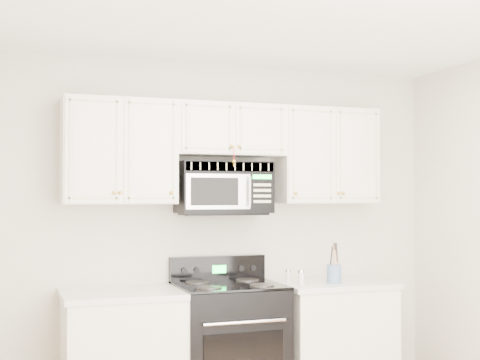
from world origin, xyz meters
name	(u,v)px	position (x,y,z in m)	size (l,w,h in m)	color
room	(321,248)	(0.00, 0.00, 1.30)	(3.51, 3.51, 2.61)	#A57048
base_cabinet_right	(332,346)	(0.80, 1.44, 0.43)	(0.86, 0.65, 0.92)	silver
range	(229,346)	(-0.04, 1.43, 0.48)	(0.75, 0.68, 1.12)	black
upper_cabinets	(228,149)	(0.00, 1.58, 1.93)	(2.44, 0.37, 0.75)	silver
microwave	(224,187)	(-0.04, 1.57, 1.64)	(0.69, 0.40, 0.38)	black
utensil_crock	(334,273)	(0.76, 1.33, 0.99)	(0.11, 0.11, 0.30)	#55709C
shaker_salt	(288,276)	(0.45, 1.48, 0.97)	(0.04, 0.04, 0.10)	beige
shaker_pepper	(301,278)	(0.47, 1.29, 0.98)	(0.05, 0.05, 0.11)	beige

